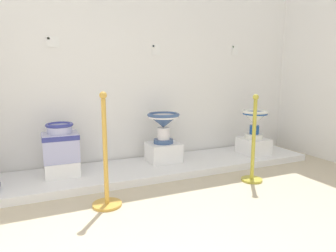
% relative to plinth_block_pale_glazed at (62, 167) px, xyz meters
% --- Properties ---
extents(ground_plane, '(6.29, 5.99, 0.02)m').
position_rel_plinth_block_pale_glazed_xyz_m(ground_plane, '(1.22, -1.86, -0.17)').
color(ground_plane, beige).
extents(wall_back, '(4.49, 0.06, 2.90)m').
position_rel_plinth_block_pale_glazed_xyz_m(wall_back, '(1.22, 0.37, 1.29)').
color(wall_back, white).
rests_on(wall_back, ground_plane).
extents(display_platform, '(3.72, 0.80, 0.08)m').
position_rel_plinth_block_pale_glazed_xyz_m(display_platform, '(1.22, -0.08, -0.12)').
color(display_platform, white).
rests_on(display_platform, ground_plane).
extents(plinth_block_pale_glazed, '(0.35, 0.34, 0.15)m').
position_rel_plinth_block_pale_glazed_xyz_m(plinth_block_pale_glazed, '(0.00, 0.00, 0.00)').
color(plinth_block_pale_glazed, white).
rests_on(plinth_block_pale_glazed, display_platform).
extents(antique_toilet_pale_glazed, '(0.37, 0.31, 0.41)m').
position_rel_plinth_block_pale_glazed_xyz_m(antique_toilet_pale_glazed, '(-0.00, -0.00, 0.28)').
color(antique_toilet_pale_glazed, '#ADB0DD').
rests_on(antique_toilet_pale_glazed, plinth_block_pale_glazed).
extents(plinth_block_leftmost, '(0.39, 0.34, 0.23)m').
position_rel_plinth_block_pale_glazed_xyz_m(plinth_block_leftmost, '(1.20, 0.02, 0.04)').
color(plinth_block_leftmost, white).
rests_on(plinth_block_leftmost, display_platform).
extents(antique_toilet_leftmost, '(0.40, 0.40, 0.37)m').
position_rel_plinth_block_pale_glazed_xyz_m(antique_toilet_leftmost, '(1.20, 0.02, 0.42)').
color(antique_toilet_leftmost, '#3B5687').
rests_on(antique_toilet_leftmost, plinth_block_leftmost).
extents(plinth_block_tall_cobalt, '(0.34, 0.37, 0.21)m').
position_rel_plinth_block_pale_glazed_xyz_m(plinth_block_tall_cobalt, '(2.47, -0.15, 0.03)').
color(plinth_block_tall_cobalt, white).
rests_on(plinth_block_tall_cobalt, display_platform).
extents(antique_toilet_tall_cobalt, '(0.35, 0.35, 0.39)m').
position_rel_plinth_block_pale_glazed_xyz_m(antique_toilet_tall_cobalt, '(2.47, -0.15, 0.40)').
color(antique_toilet_tall_cobalt, white).
rests_on(antique_toilet_tall_cobalt, plinth_block_tall_cobalt).
extents(info_placard_first, '(0.13, 0.01, 0.12)m').
position_rel_plinth_block_pale_glazed_xyz_m(info_placard_first, '(0.00, 0.33, 1.35)').
color(info_placard_first, white).
extents(info_placard_second, '(0.11, 0.01, 0.14)m').
position_rel_plinth_block_pale_glazed_xyz_m(info_placard_second, '(1.23, 0.33, 1.31)').
color(info_placard_second, white).
extents(info_placard_third, '(0.10, 0.01, 0.15)m').
position_rel_plinth_block_pale_glazed_xyz_m(info_placard_third, '(2.45, 0.33, 1.34)').
color(info_placard_third, white).
extents(stanchion_post_near_left, '(0.26, 0.26, 1.01)m').
position_rel_plinth_block_pale_glazed_xyz_m(stanchion_post_near_left, '(0.31, -0.80, 0.14)').
color(stanchion_post_near_left, gold).
rests_on(stanchion_post_near_left, ground_plane).
extents(stanchion_post_near_right, '(0.23, 0.23, 0.95)m').
position_rel_plinth_block_pale_glazed_xyz_m(stanchion_post_near_right, '(1.90, -0.81, 0.15)').
color(stanchion_post_near_right, gold).
rests_on(stanchion_post_near_right, ground_plane).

